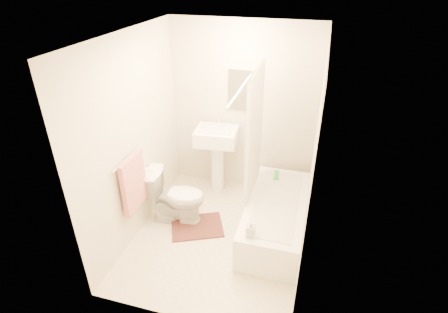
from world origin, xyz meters
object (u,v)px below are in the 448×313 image
(soap_bottle, at_px, (251,229))
(sink, at_px, (217,158))
(bathtub, at_px, (275,217))
(bath_mat, at_px, (197,227))
(toilet, at_px, (176,196))

(soap_bottle, bearing_deg, sink, 120.00)
(bathtub, xyz_separation_m, soap_bottle, (-0.19, -0.67, 0.32))
(sink, xyz_separation_m, bath_mat, (-0.01, -0.87, -0.54))
(toilet, height_order, soap_bottle, toilet)
(toilet, xyz_separation_m, bath_mat, (0.30, -0.09, -0.35))
(bathtub, relative_size, bath_mat, 2.45)
(toilet, distance_m, sink, 0.86)
(toilet, relative_size, soap_bottle, 3.81)
(sink, bearing_deg, bathtub, -39.81)
(bath_mat, bearing_deg, sink, 89.22)
(toilet, bearing_deg, sink, -29.48)
(sink, distance_m, soap_bottle, 1.54)
(soap_bottle, bearing_deg, toilet, 152.84)
(toilet, height_order, bath_mat, toilet)
(bathtub, relative_size, soap_bottle, 8.18)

